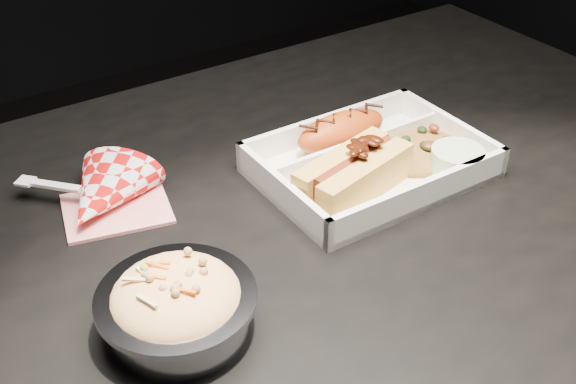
# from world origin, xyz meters

# --- Properties ---
(dining_table) EXTENTS (1.20, 0.80, 0.75)m
(dining_table) POSITION_xyz_m (0.00, 0.00, 0.66)
(dining_table) COLOR black
(dining_table) RESTS_ON ground
(food_tray) EXTENTS (0.25, 0.18, 0.04)m
(food_tray) POSITION_xyz_m (0.13, 0.05, 0.76)
(food_tray) COLOR white
(food_tray) RESTS_ON dining_table
(fried_pastry) EXTENTS (0.12, 0.05, 0.04)m
(fried_pastry) POSITION_xyz_m (0.13, 0.10, 0.78)
(fried_pastry) COLOR #B54312
(fried_pastry) RESTS_ON food_tray
(hotdog) EXTENTS (0.15, 0.09, 0.06)m
(hotdog) POSITION_xyz_m (0.09, 0.02, 0.78)
(hotdog) COLOR gold
(hotdog) RESTS_ON food_tray
(fried_rice_mound) EXTENTS (0.11, 0.09, 0.03)m
(fried_rice_mound) POSITION_xyz_m (0.20, 0.03, 0.77)
(fried_rice_mound) COLOR #9E692D
(fried_rice_mound) RESTS_ON food_tray
(cupcake_liner) EXTENTS (0.06, 0.06, 0.03)m
(cupcake_liner) POSITION_xyz_m (0.21, -0.02, 0.77)
(cupcake_liner) COLOR #B9D29F
(cupcake_liner) RESTS_ON food_tray
(foil_coleslaw_cup) EXTENTS (0.14, 0.14, 0.07)m
(foil_coleslaw_cup) POSITION_xyz_m (-0.16, -0.06, 0.78)
(foil_coleslaw_cup) COLOR silver
(foil_coleslaw_cup) RESTS_ON dining_table
(napkin_fork) EXTENTS (0.15, 0.15, 0.10)m
(napkin_fork) POSITION_xyz_m (-0.15, 0.15, 0.77)
(napkin_fork) COLOR red
(napkin_fork) RESTS_ON dining_table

